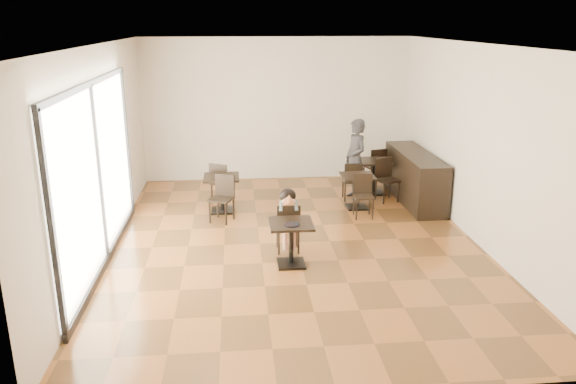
{
  "coord_description": "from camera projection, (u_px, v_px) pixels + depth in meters",
  "views": [
    {
      "loc": [
        -0.93,
        -8.63,
        3.56
      ],
      "look_at": [
        -0.15,
        -0.38,
        1.0
      ],
      "focal_mm": 35.0,
      "sensor_mm": 36.0,
      "label": 1
    }
  ],
  "objects": [
    {
      "name": "cafe_table_left",
      "position": [
        222.0,
        194.0,
        10.75
      ],
      "size": [
        0.88,
        0.88,
        0.7
      ],
      "primitive_type": null,
      "rotation": [
        0.0,
        0.0,
        -0.43
      ],
      "color": "black",
      "rests_on": "floor"
    },
    {
      "name": "service_counter",
      "position": [
        415.0,
        177.0,
        11.34
      ],
      "size": [
        0.6,
        2.4,
        1.0
      ],
      "primitive_type": "cube",
      "color": "black",
      "rests_on": "floor"
    },
    {
      "name": "wall_front",
      "position": [
        342.0,
        246.0,
        5.07
      ],
      "size": [
        6.0,
        0.01,
        3.2
      ],
      "primitive_type": "cube",
      "color": "silver",
      "rests_on": "floor"
    },
    {
      "name": "chair_left_b",
      "position": [
        221.0,
        199.0,
        10.2
      ],
      "size": [
        0.5,
        0.5,
        0.85
      ],
      "primitive_type": null,
      "rotation": [
        0.0,
        0.0,
        -0.43
      ],
      "color": "black",
      "rests_on": "floor"
    },
    {
      "name": "plate",
      "position": [
        292.0,
        225.0,
        8.2
      ],
      "size": [
        0.23,
        0.23,
        0.01
      ],
      "primitive_type": "cylinder",
      "color": "black",
      "rests_on": "child_table"
    },
    {
      "name": "storefront_window",
      "position": [
        97.0,
        174.0,
        8.19
      ],
      "size": [
        0.04,
        4.5,
        2.6
      ],
      "primitive_type": "cube",
      "color": "white",
      "rests_on": "floor"
    },
    {
      "name": "chair_left_a",
      "position": [
        222.0,
        183.0,
        11.25
      ],
      "size": [
        0.5,
        0.5,
        0.85
      ],
      "primitive_type": null,
      "rotation": [
        0.0,
        0.0,
        2.71
      ],
      "color": "black",
      "rests_on": "floor"
    },
    {
      "name": "chair_mid_a",
      "position": [
        352.0,
        181.0,
        11.47
      ],
      "size": [
        0.37,
        0.37,
        0.8
      ],
      "primitive_type": null,
      "rotation": [
        0.0,
        0.0,
        3.1
      ],
      "color": "black",
      "rests_on": "floor"
    },
    {
      "name": "wall_back",
      "position": [
        276.0,
        110.0,
        12.68
      ],
      "size": [
        6.0,
        0.01,
        3.2
      ],
      "primitive_type": "cube",
      "color": "silver",
      "rests_on": "floor"
    },
    {
      "name": "child_chair",
      "position": [
        288.0,
        227.0,
        8.9
      ],
      "size": [
        0.37,
        0.37,
        0.82
      ],
      "primitive_type": null,
      "rotation": [
        0.0,
        0.0,
        3.14
      ],
      "color": "black",
      "rests_on": "floor"
    },
    {
      "name": "cafe_table_back",
      "position": [
        374.0,
        177.0,
        11.89
      ],
      "size": [
        0.84,
        0.84,
        0.72
      ],
      "primitive_type": null,
      "rotation": [
        0.0,
        0.0,
        0.28
      ],
      "color": "black",
      "rests_on": "floor"
    },
    {
      "name": "chair_back_b",
      "position": [
        387.0,
        180.0,
        11.36
      ],
      "size": [
        0.48,
        0.48,
        0.87
      ],
      "primitive_type": null,
      "rotation": [
        0.0,
        0.0,
        0.28
      ],
      "color": "black",
      "rests_on": "floor"
    },
    {
      "name": "wall_right",
      "position": [
        478.0,
        145.0,
        9.14
      ],
      "size": [
        0.01,
        8.0,
        3.2
      ],
      "primitive_type": "cube",
      "color": "silver",
      "rests_on": "floor"
    },
    {
      "name": "child_table",
      "position": [
        291.0,
        244.0,
        8.4
      ],
      "size": [
        0.64,
        0.64,
        0.68
      ],
      "primitive_type": null,
      "color": "black",
      "rests_on": "floor"
    },
    {
      "name": "floor",
      "position": [
        295.0,
        242.0,
        9.35
      ],
      "size": [
        6.0,
        8.0,
        0.01
      ],
      "primitive_type": "cube",
      "color": "brown",
      "rests_on": "ground"
    },
    {
      "name": "pizza_slice",
      "position": [
        289.0,
        202.0,
        8.58
      ],
      "size": [
        0.24,
        0.18,
        0.06
      ],
      "primitive_type": null,
      "color": "#F1D97C",
      "rests_on": "child"
    },
    {
      "name": "ceiling",
      "position": [
        296.0,
        44.0,
        8.4
      ],
      "size": [
        6.0,
        8.0,
        0.01
      ],
      "primitive_type": "cube",
      "color": "white",
      "rests_on": "floor"
    },
    {
      "name": "cafe_table_mid",
      "position": [
        357.0,
        192.0,
        10.97
      ],
      "size": [
        0.65,
        0.65,
        0.66
      ],
      "primitive_type": null,
      "rotation": [
        0.0,
        0.0,
        -0.04
      ],
      "color": "black",
      "rests_on": "floor"
    },
    {
      "name": "adult_patron",
      "position": [
        355.0,
        159.0,
        11.43
      ],
      "size": [
        0.55,
        0.69,
        1.65
      ],
      "primitive_type": "imported",
      "rotation": [
        0.0,
        0.0,
        -1.29
      ],
      "color": "#343438",
      "rests_on": "floor"
    },
    {
      "name": "child",
      "position": [
        288.0,
        220.0,
        8.87
      ],
      "size": [
        0.37,
        0.51,
        1.03
      ],
      "primitive_type": null,
      "color": "gray",
      "rests_on": "child_chair"
    },
    {
      "name": "wall_left",
      "position": [
        101.0,
        153.0,
        8.61
      ],
      "size": [
        0.01,
        8.0,
        3.2
      ],
      "primitive_type": "cube",
      "color": "silver",
      "rests_on": "floor"
    },
    {
      "name": "chair_mid_b",
      "position": [
        364.0,
        197.0,
        10.43
      ],
      "size": [
        0.37,
        0.37,
        0.8
      ],
      "primitive_type": null,
      "rotation": [
        0.0,
        0.0,
        -0.04
      ],
      "color": "black",
      "rests_on": "floor"
    },
    {
      "name": "chair_back_a",
      "position": [
        374.0,
        167.0,
        12.41
      ],
      "size": [
        0.48,
        0.48,
        0.87
      ],
      "primitive_type": null,
      "rotation": [
        0.0,
        0.0,
        3.42
      ],
      "color": "black",
      "rests_on": "floor"
    }
  ]
}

